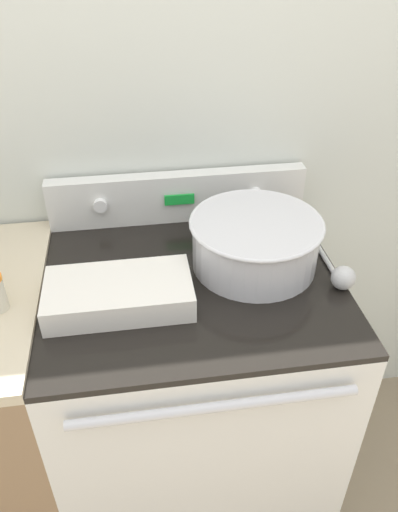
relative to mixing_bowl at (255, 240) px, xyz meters
name	(u,v)px	position (x,y,z in m)	size (l,w,h in m)	color
kitchen_wall	(174,121)	(-0.18, 0.33, 0.22)	(8.00, 0.05, 2.50)	silver
stove_range	(194,396)	(-0.18, -0.04, -0.56)	(0.78, 0.70, 0.95)	silver
control_panel	(178,197)	(-0.18, 0.27, 0.00)	(0.78, 0.07, 0.15)	silver
mixing_bowl	(255,240)	(0.00, 0.00, 0.00)	(0.36, 0.36, 0.14)	silver
casserole_dish	(119,292)	(-0.37, -0.12, -0.04)	(0.36, 0.19, 0.07)	silver
ladle	(339,273)	(0.20, -0.11, -0.05)	(0.06, 0.32, 0.06)	#B7B7B7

